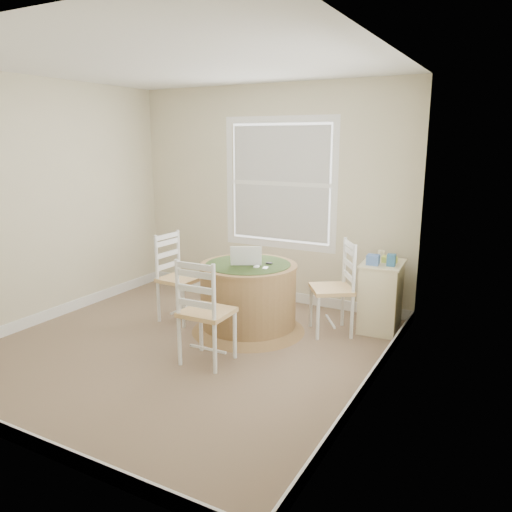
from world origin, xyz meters
The scene contains 14 objects.
room centered at (0.17, 0.16, 1.30)m, with size 3.64×3.64×2.64m.
round_table centered at (0.32, 0.70, 0.39)m, with size 1.19×1.19×0.72m.
chair_left centered at (-0.49, 0.63, 0.47)m, with size 0.42×0.40×0.95m, color white, non-canonical shape.
chair_near centered at (0.37, -0.14, 0.47)m, with size 0.42×0.40×0.95m, color white, non-canonical shape.
chair_right centered at (1.10, 1.05, 0.47)m, with size 0.42×0.40×0.95m, color white, non-canonical shape.
laptop centered at (0.30, 0.69, 0.75)m, with size 0.41×0.39×0.22m.
mouse centered at (0.46, 0.62, 0.73)m, with size 0.06×0.09×0.03m, color white.
phone centered at (0.55, 0.63, 0.72)m, with size 0.04×0.09×0.02m, color #B7BABF.
keys centered at (0.51, 0.80, 0.72)m, with size 0.06×0.05×0.03m, color black.
corner_chest centered at (1.52, 1.39, 0.36)m, with size 0.45×0.58×0.73m.
tissue_box centered at (1.46, 1.26, 0.78)m, with size 0.12×0.12×0.10m, color #4F72B5.
box_yellow centered at (1.58, 1.43, 0.76)m, with size 0.15×0.10×0.06m, color #C1D44B.
box_blue centered at (1.62, 1.29, 0.79)m, with size 0.08×0.08×0.12m, color teal.
cup_cream centered at (1.47, 1.54, 0.77)m, with size 0.07×0.07×0.09m, color beige.
Camera 1 is at (2.75, -3.61, 1.96)m, focal length 35.00 mm.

